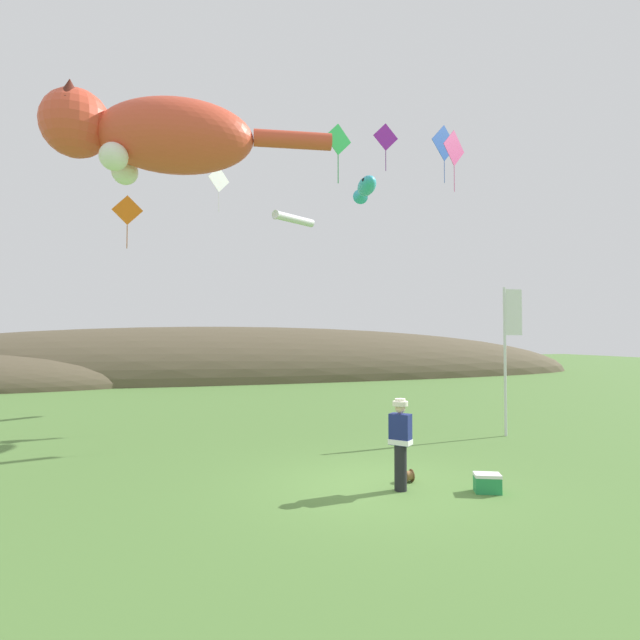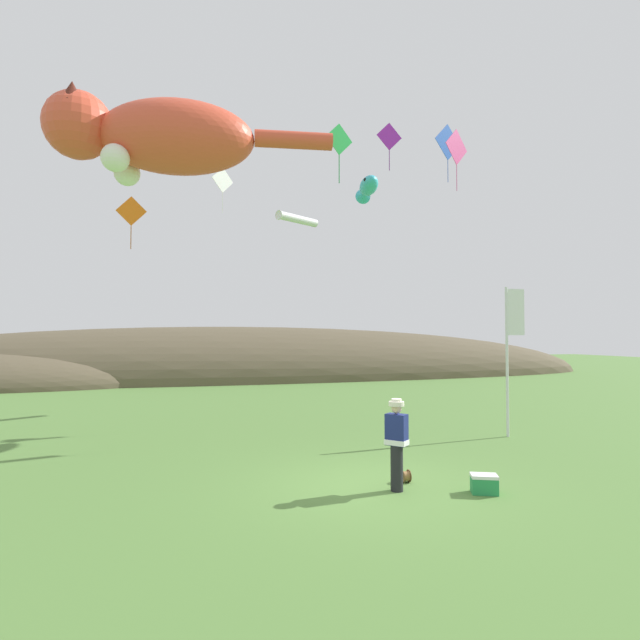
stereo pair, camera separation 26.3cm
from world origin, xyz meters
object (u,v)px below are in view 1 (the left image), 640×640
object	(u,v)px
kite_giant_cat	(155,136)
kite_diamond_blue	(444,143)
kite_spool	(408,476)
kite_diamond_white	(219,180)
kite_fish_windsock	(365,188)
festival_attendant	(400,441)
kite_diamond_orange	(127,211)
kite_diamond_pink	(454,149)
kite_diamond_violet	(386,137)
kite_tube_streamer	(294,219)
festival_banner_pole	(509,338)
picnic_cooler	(487,483)
kite_diamond_green	(338,140)

from	to	relation	value
kite_giant_cat	kite_diamond_blue	xyz separation A→B (m)	(11.16, 2.47, 1.95)
kite_spool	kite_diamond_white	world-z (taller)	kite_diamond_white
kite_fish_windsock	festival_attendant	bearing A→B (deg)	-107.13
kite_diamond_orange	kite_diamond_pink	bearing A→B (deg)	-24.74
kite_diamond_pink	kite_diamond_violet	bearing A→B (deg)	94.09
kite_diamond_blue	kite_diamond_orange	distance (m)	12.89
kite_diamond_orange	kite_diamond_blue	bearing A→B (deg)	-10.71
kite_diamond_blue	kite_diamond_white	xyz separation A→B (m)	(-8.69, 4.31, -0.98)
kite_tube_streamer	kite_spool	bearing A→B (deg)	-92.31
kite_fish_windsock	kite_diamond_violet	xyz separation A→B (m)	(2.39, 3.54, 3.49)
kite_diamond_white	kite_spool	bearing A→B (deg)	-77.88
festival_banner_pole	picnic_cooler	bearing A→B (deg)	-131.40
picnic_cooler	festival_attendant	bearing A→B (deg)	158.99
picnic_cooler	kite_fish_windsock	bearing A→B (deg)	84.38
kite_giant_cat	kite_spool	bearing A→B (deg)	-48.99
kite_giant_cat	kite_diamond_violet	distance (m)	11.01
kite_giant_cat	kite_diamond_green	bearing A→B (deg)	-6.44
kite_diamond_violet	kite_diamond_orange	xyz separation A→B (m)	(-10.68, 0.12, -4.02)
kite_diamond_white	festival_attendant	bearing A→B (deg)	-79.99
festival_banner_pole	kite_diamond_white	bearing A→B (deg)	130.06
kite_spool	kite_diamond_orange	size ratio (longest dim) A/B	0.13
kite_diamond_green	kite_diamond_pink	size ratio (longest dim) A/B	0.88
kite_diamond_violet	kite_diamond_orange	size ratio (longest dim) A/B	1.04
kite_giant_cat	kite_diamond_pink	world-z (taller)	kite_giant_cat
kite_giant_cat	kite_diamond_violet	size ratio (longest dim) A/B	3.96
kite_spool	kite_diamond_violet	size ratio (longest dim) A/B	0.12
kite_diamond_violet	festival_banner_pole	bearing A→B (deg)	-83.86
kite_tube_streamer	kite_diamond_blue	bearing A→B (deg)	-33.70
kite_giant_cat	kite_tube_streamer	world-z (taller)	kite_giant_cat
kite_fish_windsock	kite_diamond_orange	distance (m)	9.08
kite_diamond_blue	festival_attendant	bearing A→B (deg)	-125.37
kite_diamond_blue	kite_diamond_green	world-z (taller)	kite_diamond_blue
festival_attendant	kite_fish_windsock	world-z (taller)	kite_fish_windsock
kite_spool	kite_diamond_white	distance (m)	16.33
kite_diamond_green	kite_diamond_violet	bearing A→B (deg)	52.77
kite_diamond_orange	kite_diamond_pink	world-z (taller)	kite_diamond_pink
picnic_cooler	festival_banner_pole	xyz separation A→B (m)	(3.97, 4.51, 2.75)
kite_diamond_blue	kite_diamond_pink	size ratio (longest dim) A/B	1.10
picnic_cooler	kite_diamond_green	world-z (taller)	kite_diamond_green
kite_giant_cat	kite_fish_windsock	size ratio (longest dim) A/B	3.80
festival_attendant	kite_tube_streamer	distance (m)	14.57
festival_banner_pole	kite_tube_streamer	distance (m)	11.16
kite_spool	kite_diamond_white	size ratio (longest dim) A/B	0.12
kite_fish_windsock	kite_diamond_blue	xyz separation A→B (m)	(4.01, 1.34, 2.57)
kite_diamond_violet	kite_diamond_white	size ratio (longest dim) A/B	1.04
kite_diamond_orange	kite_tube_streamer	bearing A→B (deg)	10.90
kite_diamond_blue	kite_diamond_pink	bearing A→B (deg)	-114.52
festival_attendant	kite_diamond_violet	bearing A→B (deg)	66.98
picnic_cooler	kite_diamond_blue	bearing A→B (deg)	63.22
festival_banner_pole	kite_giant_cat	size ratio (longest dim) A/B	0.53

